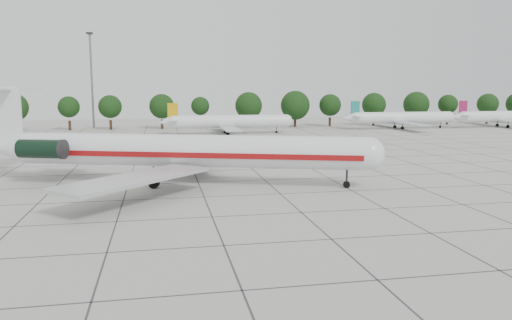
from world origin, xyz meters
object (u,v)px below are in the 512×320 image
at_px(main_airliner, 167,150).
at_px(bg_airliner_c, 230,122).
at_px(floodlight_mast, 92,75).
at_px(bg_airliner_d, 402,118).
at_px(bg_airliner_e, 506,117).

height_order(main_airliner, bg_airliner_c, main_airliner).
bearing_deg(bg_airliner_c, floodlight_mast, 143.89).
height_order(bg_airliner_c, floodlight_mast, floodlight_mast).
height_order(bg_airliner_d, floodlight_mast, floodlight_mast).
relative_size(main_airliner, bg_airliner_c, 1.64).
distance_m(main_airliner, bg_airliner_e, 113.65).
bearing_deg(floodlight_mast, bg_airliner_e, -9.71).
height_order(bg_airliner_c, bg_airliner_e, same).
bearing_deg(bg_airliner_d, floodlight_mast, 167.24).
bearing_deg(main_airliner, bg_airliner_d, 64.78).
distance_m(bg_airliner_c, bg_airliner_d, 47.68).
relative_size(bg_airliner_e, floodlight_mast, 1.11).
distance_m(main_airliner, bg_airliner_c, 61.14).
relative_size(main_airliner, floodlight_mast, 1.82).
bearing_deg(floodlight_mast, bg_airliner_c, -36.11).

